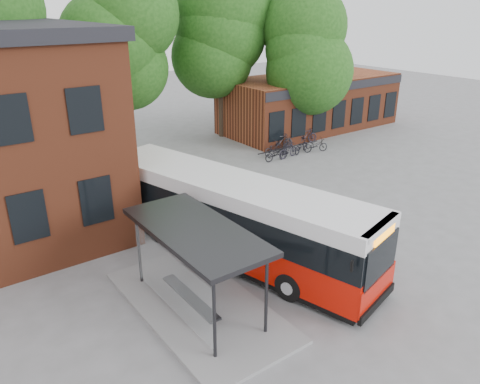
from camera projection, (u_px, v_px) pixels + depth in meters
ground at (282, 254)px, 18.51m from camera, size 100.00×100.00×0.00m
shop_row at (310, 102)px, 36.44m from camera, size 14.00×6.20×4.00m
bus_shelter at (197, 269)px, 14.75m from camera, size 3.60×7.00×2.90m
bike_rail at (289, 150)px, 30.99m from camera, size 5.20×0.10×0.38m
tree_0 at (5, 78)px, 25.09m from camera, size 7.92×7.92×11.00m
tree_1 at (121, 71)px, 29.79m from camera, size 7.92×7.92×10.40m
tree_2 at (221, 60)px, 32.77m from camera, size 7.92×7.92×11.00m
tree_3 at (312, 73)px, 32.85m from camera, size 7.04×7.04×9.28m
city_bus at (230, 218)px, 17.98m from camera, size 5.58×12.55×3.12m
bicycle_0 at (277, 153)px, 29.27m from camera, size 1.79×0.66×0.93m
bicycle_1 at (288, 150)px, 29.78m from camera, size 1.72×0.69×1.00m
bicycle_2 at (273, 148)px, 30.44m from camera, size 1.76×0.95×0.88m
bicycle_3 at (281, 141)px, 31.60m from camera, size 1.85×0.99×1.07m
bicycle_4 at (301, 146)px, 30.80m from camera, size 1.87×1.21×0.93m
bicycle_5 at (288, 144)px, 31.23m from camera, size 1.57×1.01×0.91m
bicycle_6 at (316, 145)px, 30.99m from camera, size 1.80×1.11×0.89m
bicycle_7 at (306, 136)px, 32.89m from camera, size 1.85×0.90×1.07m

